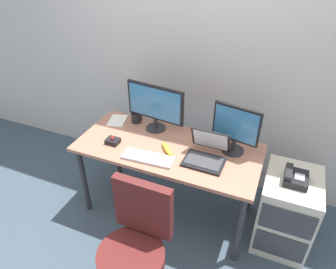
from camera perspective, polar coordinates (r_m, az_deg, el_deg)
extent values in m
plane|color=#3C4C59|center=(3.03, 0.00, -13.66)|extent=(8.00, 8.00, 0.00)
cube|color=beige|center=(2.83, 5.71, 16.58)|extent=(6.00, 0.10, 2.80)
cube|color=#A96F56|center=(2.54, 0.00, -2.53)|extent=(1.52, 0.70, 0.03)
cylinder|color=#2D2D33|center=(2.88, -15.43, -8.31)|extent=(0.05, 0.05, 0.71)
cylinder|color=#2D2D33|center=(2.47, 13.14, -16.92)|extent=(0.05, 0.05, 0.71)
cylinder|color=#2D2D33|center=(3.24, -9.55, -2.15)|extent=(0.05, 0.05, 0.71)
cylinder|color=#2D2D33|center=(2.87, 15.49, -8.47)|extent=(0.05, 0.05, 0.71)
cube|color=beige|center=(2.74, 21.15, -13.06)|extent=(0.42, 0.52, 0.67)
cube|color=#38383D|center=(2.44, 21.33, -14.99)|extent=(0.38, 0.01, 0.23)
cube|color=#38383D|center=(2.65, 20.04, -19.04)|extent=(0.38, 0.01, 0.23)
cube|color=black|center=(2.48, 22.80, -7.59)|extent=(0.17, 0.20, 0.06)
cube|color=black|center=(2.45, 21.65, -6.49)|extent=(0.05, 0.18, 0.04)
cube|color=gray|center=(2.46, 23.40, -7.28)|extent=(0.07, 0.08, 0.01)
cylinder|color=#5B1E1D|center=(2.11, -6.96, -21.80)|extent=(0.44, 0.44, 0.07)
cube|color=#531F1E|center=(2.02, -4.68, -13.41)|extent=(0.40, 0.06, 0.42)
cylinder|color=#262628|center=(2.76, -2.29, 1.25)|extent=(0.18, 0.18, 0.01)
cylinder|color=#262628|center=(2.73, -2.32, 2.17)|extent=(0.04, 0.04, 0.09)
cube|color=black|center=(2.63, -2.42, 5.96)|extent=(0.54, 0.09, 0.32)
cube|color=teal|center=(2.62, -2.58, 5.83)|extent=(0.50, 0.06, 0.28)
cylinder|color=#262628|center=(2.54, 11.97, -2.88)|extent=(0.18, 0.18, 0.01)
cylinder|color=#262628|center=(2.51, 12.11, -1.89)|extent=(0.04, 0.04, 0.10)
cube|color=black|center=(2.40, 12.66, 1.93)|extent=(0.38, 0.09, 0.30)
cube|color=teal|center=(2.39, 12.53, 1.78)|extent=(0.34, 0.07, 0.26)
cube|color=silver|center=(2.40, -3.76, -4.40)|extent=(0.42, 0.16, 0.02)
cube|color=white|center=(2.39, -3.77, -4.14)|extent=(0.39, 0.14, 0.01)
cube|color=black|center=(2.37, 6.69, -5.11)|extent=(0.31, 0.22, 0.02)
cube|color=#38383D|center=(2.36, 6.71, -4.88)|extent=(0.28, 0.17, 0.00)
cube|color=black|center=(2.42, 7.97, -0.97)|extent=(0.31, 0.10, 0.21)
cube|color=silver|center=(2.42, 7.93, -1.05)|extent=(0.27, 0.08, 0.18)
cube|color=black|center=(2.60, -10.28, -1.21)|extent=(0.11, 0.09, 0.04)
sphere|color=maroon|center=(2.59, -10.33, -0.74)|extent=(0.04, 0.04, 0.04)
cylinder|color=black|center=(2.85, -6.03, 3.19)|extent=(0.09, 0.09, 0.09)
torus|color=black|center=(2.83, -5.16, 3.03)|extent=(0.01, 0.06, 0.06)
cube|color=white|center=(2.91, -9.43, 2.57)|extent=(0.20, 0.24, 0.01)
ellipsoid|color=yellow|center=(2.47, -0.22, -2.69)|extent=(0.16, 0.17, 0.04)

